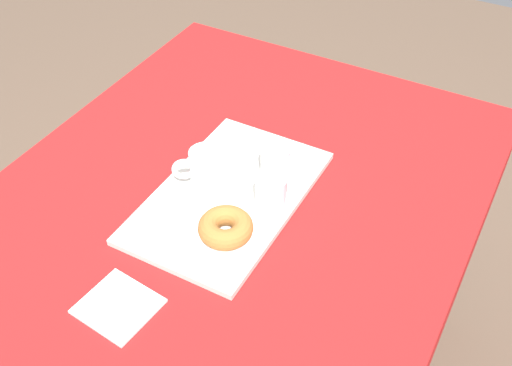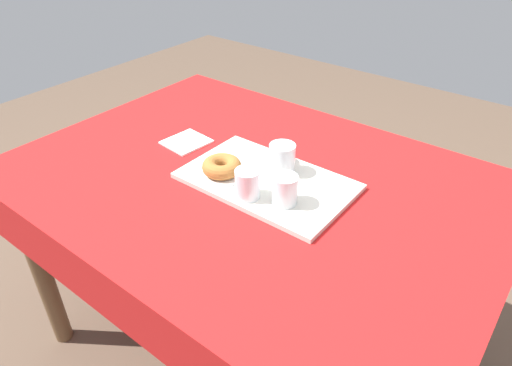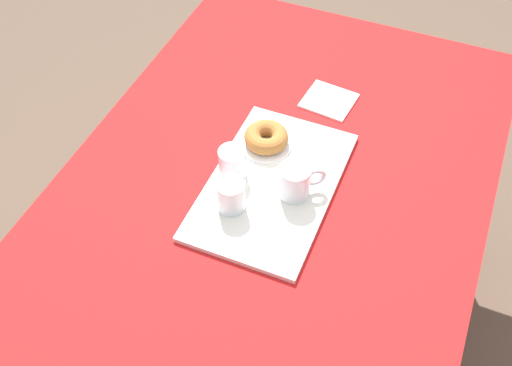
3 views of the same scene
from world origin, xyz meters
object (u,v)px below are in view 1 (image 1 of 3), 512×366
object	(u,v)px
water_glass_near	(276,163)
sugar_donut_left	(226,227)
tea_mug_left	(206,169)
donut_plate_left	(226,236)
paper_napkin	(118,306)
serving_tray	(229,196)
dining_table	(217,244)
water_glass_far	(271,193)

from	to	relation	value
water_glass_near	sugar_donut_left	distance (m)	0.22
tea_mug_left	donut_plate_left	world-z (taller)	tea_mug_left
donut_plate_left	sugar_donut_left	world-z (taller)	sugar_donut_left
tea_mug_left	paper_napkin	bearing A→B (deg)	4.80
water_glass_near	paper_napkin	xyz separation A→B (m)	(0.46, -0.09, -0.05)
donut_plate_left	paper_napkin	size ratio (longest dim) A/B	1.00
paper_napkin	serving_tray	bearing A→B (deg)	175.00
water_glass_near	paper_napkin	bearing A→B (deg)	-11.52
dining_table	donut_plate_left	size ratio (longest dim) A/B	10.61
serving_tray	sugar_donut_left	size ratio (longest dim) A/B	4.23
dining_table	tea_mug_left	xyz separation A→B (m)	(-0.07, -0.06, 0.15)
sugar_donut_left	paper_napkin	world-z (taller)	sugar_donut_left
dining_table	water_glass_far	xyz separation A→B (m)	(-0.07, 0.10, 0.15)
dining_table	water_glass_near	distance (m)	0.23
water_glass_near	water_glass_far	distance (m)	0.10
tea_mug_left	sugar_donut_left	distance (m)	0.17
water_glass_far	donut_plate_left	world-z (taller)	water_glass_far
dining_table	serving_tray	distance (m)	0.12
serving_tray	sugar_donut_left	bearing A→B (deg)	28.29
donut_plate_left	paper_napkin	xyz separation A→B (m)	(0.24, -0.09, -0.01)
dining_table	tea_mug_left	distance (m)	0.17
serving_tray	water_glass_far	bearing A→B (deg)	95.85
water_glass_far	donut_plate_left	distance (m)	0.13
dining_table	water_glass_far	distance (m)	0.19
dining_table	serving_tray	world-z (taller)	serving_tray
serving_tray	tea_mug_left	distance (m)	0.08
serving_tray	paper_napkin	distance (m)	0.35
paper_napkin	donut_plate_left	bearing A→B (deg)	158.78
tea_mug_left	dining_table	bearing A→B (deg)	43.01
dining_table	sugar_donut_left	bearing A→B (deg)	46.94
water_glass_near	water_glass_far	xyz separation A→B (m)	(0.09, 0.04, -0.00)
sugar_donut_left	tea_mug_left	bearing A→B (deg)	-135.08
tea_mug_left	paper_napkin	size ratio (longest dim) A/B	0.78
paper_napkin	water_glass_far	bearing A→B (deg)	160.21
dining_table	tea_mug_left	size ratio (longest dim) A/B	13.60
dining_table	sugar_donut_left	xyz separation A→B (m)	(0.06, 0.06, 0.14)
water_glass_near	paper_napkin	world-z (taller)	water_glass_near
tea_mug_left	sugar_donut_left	size ratio (longest dim) A/B	0.92
paper_napkin	dining_table	bearing A→B (deg)	174.09
dining_table	water_glass_near	world-z (taller)	water_glass_near
dining_table	donut_plate_left	xyz separation A→B (m)	(0.06, 0.06, 0.11)
serving_tray	water_glass_near	size ratio (longest dim) A/B	5.90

